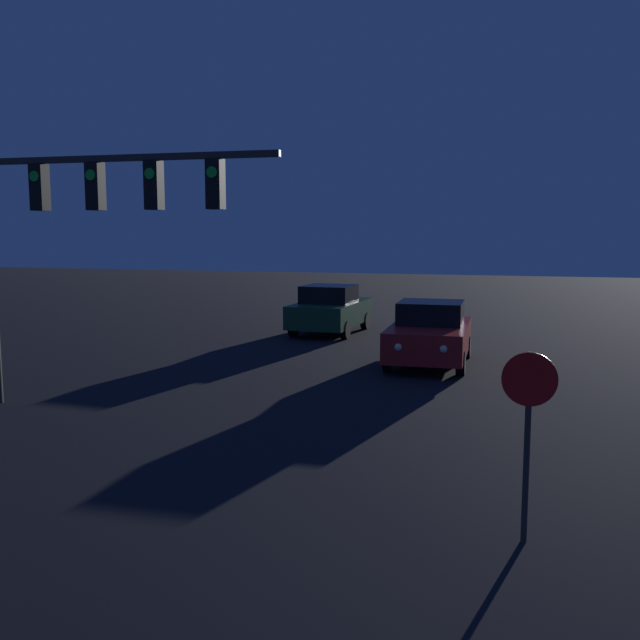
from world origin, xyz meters
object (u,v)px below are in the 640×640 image
traffic_signal_mast (79,210)px  stop_sign (528,413)px  car_far (330,310)px  car_near (430,334)px

traffic_signal_mast → stop_sign: bearing=-25.3°
traffic_signal_mast → stop_sign: 9.52m
car_far → stop_sign: (6.36, -15.45, 0.70)m
stop_sign → traffic_signal_mast: bearing=154.7°
car_far → traffic_signal_mast: 12.08m
car_far → stop_sign: size_ratio=1.89×
stop_sign → car_far: bearing=112.4°
car_far → traffic_signal_mast: bearing=-96.5°
car_near → stop_sign: size_ratio=1.86×
car_near → traffic_signal_mast: bearing=47.2°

